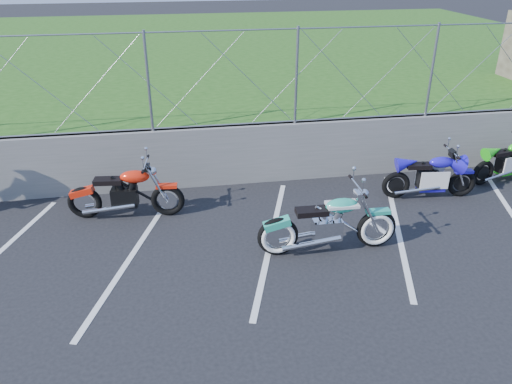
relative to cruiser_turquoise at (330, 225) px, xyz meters
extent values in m
plane|color=black|center=(-0.90, -0.49, -0.48)|extent=(90.00, 90.00, 0.00)
cube|color=#63635E|center=(-0.90, 3.01, 0.17)|extent=(30.00, 0.22, 1.30)
cube|color=#224D14|center=(-0.90, 13.01, 0.17)|extent=(30.00, 20.00, 1.30)
cylinder|color=gray|center=(-0.90, 3.01, 2.77)|extent=(28.00, 0.03, 0.03)
cylinder|color=gray|center=(-0.90, 3.01, 0.87)|extent=(28.00, 0.03, 0.03)
cube|color=silver|center=(-3.30, 0.51, -0.48)|extent=(1.49, 4.31, 0.01)
cube|color=silver|center=(-0.90, 0.51, -0.48)|extent=(1.49, 4.31, 0.01)
cube|color=silver|center=(1.50, 0.51, -0.48)|extent=(1.49, 4.31, 0.01)
torus|color=black|center=(-0.89, 0.02, -0.13)|extent=(0.70, 0.13, 0.70)
torus|color=black|center=(0.83, -0.01, -0.13)|extent=(0.70, 0.13, 0.70)
cube|color=silver|center=(-0.05, 0.00, -0.06)|extent=(0.49, 0.31, 0.36)
ellipsoid|color=#2BAD8A|center=(0.18, 0.00, 0.37)|extent=(0.57, 0.27, 0.25)
cube|color=black|center=(-0.33, 0.01, 0.29)|extent=(0.54, 0.26, 0.10)
cube|color=#2BAD8A|center=(0.83, -0.01, 0.20)|extent=(0.41, 0.17, 0.06)
cylinder|color=silver|center=(0.42, -0.01, 0.71)|extent=(0.04, 0.77, 0.03)
torus|color=black|center=(-4.25, 1.89, -0.16)|extent=(0.66, 0.18, 0.65)
torus|color=black|center=(-2.69, 1.73, -0.16)|extent=(0.66, 0.18, 0.65)
cube|color=black|center=(-3.49, 1.81, -0.06)|extent=(0.51, 0.34, 0.36)
ellipsoid|color=red|center=(-3.27, 1.79, 0.35)|extent=(0.58, 0.31, 0.24)
cube|color=black|center=(-3.76, 1.84, 0.28)|extent=(0.55, 0.31, 0.09)
cube|color=red|center=(-2.69, 1.73, 0.14)|extent=(0.41, 0.20, 0.06)
cylinder|color=silver|center=(-3.04, 1.77, 0.61)|extent=(0.11, 0.75, 0.03)
torus|color=black|center=(4.09, 1.97, -0.20)|extent=(0.57, 0.22, 0.56)
cube|color=black|center=(4.73, 2.10, -0.11)|extent=(0.48, 0.35, 0.32)
cube|color=black|center=(4.49, 2.05, 0.20)|extent=(0.51, 0.32, 0.08)
torus|color=black|center=(1.95, 1.68, -0.19)|extent=(0.59, 0.17, 0.59)
torus|color=black|center=(3.33, 1.53, -0.19)|extent=(0.59, 0.17, 0.59)
cube|color=black|center=(2.62, 1.61, -0.09)|extent=(0.48, 0.32, 0.33)
ellipsoid|color=#2015C5|center=(2.84, 1.58, 0.30)|extent=(0.54, 0.30, 0.23)
cube|color=black|center=(2.37, 1.64, 0.23)|extent=(0.51, 0.29, 0.09)
cube|color=#2015C5|center=(3.33, 1.53, 0.08)|extent=(0.38, 0.19, 0.06)
cylinder|color=silver|center=(3.00, 1.56, 0.52)|extent=(0.11, 0.70, 0.03)
camera|label=1|loc=(-2.47, -6.97, 4.22)|focal=35.00mm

